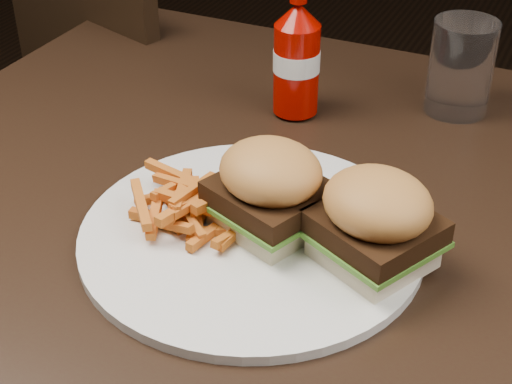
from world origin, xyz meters
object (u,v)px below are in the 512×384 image
at_px(chair_far, 173,142).
at_px(ketchup_bottle, 296,69).
at_px(tumbler, 460,70).
at_px(dining_table, 396,228).
at_px(plate, 252,235).

bearing_deg(chair_far, ketchup_bottle, 157.84).
bearing_deg(tumbler, chair_far, 156.53).
bearing_deg(ketchup_bottle, chair_far, 139.13).
relative_size(dining_table, ketchup_bottle, 10.70).
xyz_separation_m(plate, ketchup_bottle, (-0.06, 0.26, 0.06)).
distance_m(chair_far, plate, 0.83).
distance_m(dining_table, chair_far, 0.82).
distance_m(dining_table, ketchup_bottle, 0.25).
relative_size(chair_far, plate, 1.16).
relative_size(dining_table, chair_far, 3.07).
relative_size(plate, ketchup_bottle, 3.00).
bearing_deg(chair_far, dining_table, 157.80).
bearing_deg(plate, dining_table, 42.03).
bearing_deg(tumbler, dining_table, -90.04).
bearing_deg(ketchup_bottle, dining_table, -40.99).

